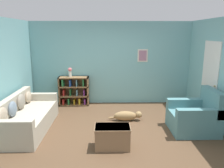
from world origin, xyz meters
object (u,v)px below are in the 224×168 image
at_px(coffee_table, 112,136).
at_px(bookshelf, 74,91).
at_px(dog, 127,116).
at_px(vase, 70,72).
at_px(couch, 26,117).
at_px(recliner_chair, 195,117).

bearing_deg(coffee_table, bookshelf, 113.06).
bearing_deg(dog, vase, 141.31).
distance_m(couch, vase, 2.13).
bearing_deg(couch, vase, 67.75).
bearing_deg(couch, bookshelf, 65.46).
relative_size(bookshelf, dog, 1.05).
bearing_deg(coffee_table, vase, 114.91).
bearing_deg(couch, dog, 11.58).
bearing_deg(coffee_table, dog, 73.54).
bearing_deg(bookshelf, vase, -168.14).
height_order(couch, recliner_chair, recliner_chair).
bearing_deg(coffee_table, recliner_chair, 20.93).
relative_size(recliner_chair, dog, 1.15).
relative_size(couch, dog, 2.36).
relative_size(couch, bookshelf, 2.25).
distance_m(coffee_table, dog, 1.45).
xyz_separation_m(bookshelf, vase, (-0.10, -0.02, 0.63)).
relative_size(couch, coffee_table, 2.97).
bearing_deg(recliner_chair, vase, 148.34).
xyz_separation_m(coffee_table, dog, (0.41, 1.38, -0.11)).
height_order(bookshelf, dog, bookshelf).
bearing_deg(vase, couch, -112.25).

